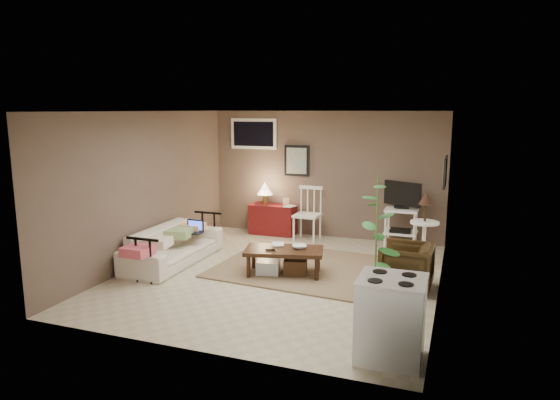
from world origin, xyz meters
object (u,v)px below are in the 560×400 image
at_px(sofa, 173,240).
at_px(armchair, 406,264).
at_px(side_table, 425,220).
at_px(stove, 391,319).
at_px(red_console, 272,216).
at_px(tv_stand, 401,213).
at_px(spindle_chair, 308,215).
at_px(coffee_table, 283,260).
at_px(potted_plant, 376,239).

bearing_deg(sofa, armchair, -88.40).
xyz_separation_m(side_table, stove, (-0.07, -3.20, -0.31)).
bearing_deg(side_table, sofa, -161.97).
distance_m(red_console, armchair, 3.57).
distance_m(sofa, tv_stand, 3.94).
distance_m(red_console, spindle_chair, 0.82).
relative_size(coffee_table, spindle_chair, 1.23).
bearing_deg(coffee_table, side_table, 32.28).
xyz_separation_m(side_table, armchair, (-0.14, -1.12, -0.39)).
distance_m(coffee_table, sofa, 1.87).
bearing_deg(red_console, armchair, -38.05).
bearing_deg(stove, tv_stand, 95.34).
bearing_deg(side_table, coffee_table, -147.72).
distance_m(potted_plant, stove, 1.35).
relative_size(sofa, potted_plant, 1.18).
distance_m(spindle_chair, potted_plant, 3.37).
distance_m(tv_stand, potted_plant, 2.90).
relative_size(spindle_chair, armchair, 1.46).
xyz_separation_m(sofa, side_table, (3.76, 1.22, 0.35)).
bearing_deg(potted_plant, tv_stand, 90.56).
bearing_deg(side_table, potted_plant, -102.24).
distance_m(spindle_chair, stove, 4.58).
bearing_deg(side_table, spindle_chair, 157.89).
xyz_separation_m(coffee_table, spindle_chair, (-0.27, 2.08, 0.23)).
distance_m(coffee_table, red_console, 2.51).
bearing_deg(spindle_chair, armchair, -44.72).
relative_size(sofa, tv_stand, 1.65).
height_order(coffee_table, spindle_chair, spindle_chair).
height_order(sofa, spindle_chair, spindle_chair).
height_order(coffee_table, red_console, red_console).
xyz_separation_m(armchair, stove, (0.07, -2.07, 0.07)).
relative_size(red_console, stove, 1.22).
xyz_separation_m(coffee_table, sofa, (-1.86, -0.02, 0.14)).
xyz_separation_m(tv_stand, stove, (0.38, -4.11, -0.21)).
relative_size(red_console, armchair, 1.49).
relative_size(red_console, potted_plant, 0.62).
bearing_deg(spindle_chair, potted_plant, -58.70).
height_order(coffee_table, armchair, armchair).
relative_size(side_table, armchair, 1.71).
distance_m(tv_stand, stove, 4.13).
xyz_separation_m(tv_stand, armchair, (0.31, -2.04, -0.28)).
bearing_deg(potted_plant, sofa, 167.24).
height_order(armchair, stove, stove).
bearing_deg(tv_stand, sofa, -147.08).
xyz_separation_m(red_console, armchair, (2.81, -2.20, -0.01)).
relative_size(coffee_table, armchair, 1.80).
relative_size(coffee_table, red_console, 1.21).
relative_size(sofa, armchair, 2.84).
distance_m(sofa, stove, 4.18).
height_order(side_table, potted_plant, potted_plant).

